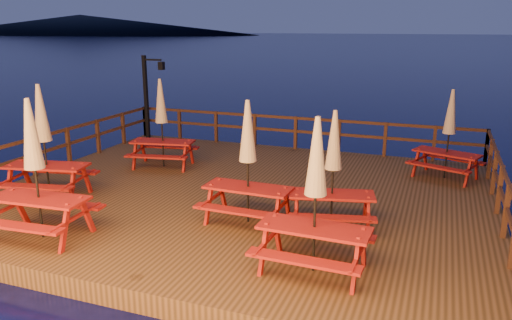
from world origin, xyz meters
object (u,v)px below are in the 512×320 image
(lamp_post, at_px, (149,89))
(picnic_table_0, at_px, (315,194))
(picnic_table_2, at_px, (449,133))
(picnic_table_1, at_px, (162,122))

(lamp_post, relative_size, picnic_table_0, 1.13)
(picnic_table_0, relative_size, picnic_table_2, 1.10)
(picnic_table_0, bearing_deg, picnic_table_1, 142.01)
(picnic_table_2, bearing_deg, picnic_table_0, -86.80)
(lamp_post, height_order, picnic_table_1, lamp_post)
(picnic_table_0, distance_m, picnic_table_2, 6.76)
(lamp_post, distance_m, picnic_table_0, 11.30)
(lamp_post, xyz_separation_m, picnic_table_0, (8.08, -7.90, -0.41))
(picnic_table_0, height_order, picnic_table_2, picnic_table_0)
(lamp_post, height_order, picnic_table_0, lamp_post)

